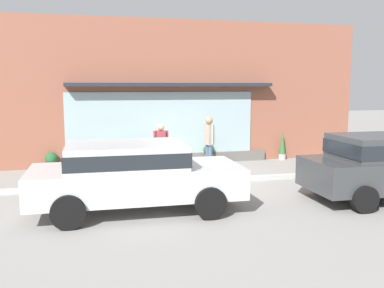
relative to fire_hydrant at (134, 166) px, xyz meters
The scene contains 12 objects.
ground_plane 1.82m from the fire_hydrant, 28.31° to the right, with size 60.00×60.00×0.00m, color gray.
curb_strip 1.91m from the fire_hydrant, 33.68° to the right, with size 14.00×0.24×0.12m, color #B2B2AD.
storefront 3.48m from the fire_hydrant, 56.31° to the left, with size 14.00×0.81×4.99m.
fire_hydrant is the anchor object (origin of this frame).
pedestrian_with_handbag 1.08m from the fire_hydrant, 19.17° to the left, with size 0.63×0.21×1.59m.
pedestrian_passerby 2.58m from the fire_hydrant, 11.40° to the left, with size 0.28×0.47×1.76m.
parked_car_silver 3.34m from the fire_hydrant, 96.37° to the right, with size 4.57×2.14×1.51m.
potted_plant_doorstep 2.45m from the fire_hydrant, 123.78° to the left, with size 0.40×0.40×0.56m.
potted_plant_window_right 3.20m from the fire_hydrant, 141.00° to the left, with size 0.42×0.42×0.58m.
potted_plant_near_hydrant 1.96m from the fire_hydrant, 91.77° to the left, with size 0.67×0.67×0.92m.
potted_plant_by_entrance 6.05m from the fire_hydrant, 19.13° to the left, with size 0.26×0.26×1.03m.
potted_plant_trailing_edge 3.52m from the fire_hydrant, 34.89° to the left, with size 0.40×0.40×0.66m.
Camera 1 is at (-2.83, -11.58, 2.74)m, focal length 39.80 mm.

